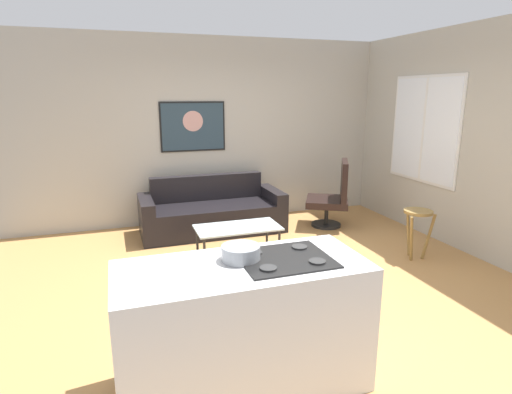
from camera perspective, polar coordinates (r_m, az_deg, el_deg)
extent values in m
cube|color=#B58149|center=(4.70, 2.35, -11.19)|extent=(6.40, 6.40, 0.04)
cube|color=#B2AC9E|center=(6.60, -5.13, 8.88)|extent=(6.40, 0.05, 2.80)
cube|color=#B1AB9C|center=(5.99, 25.76, 7.06)|extent=(0.05, 6.40, 2.80)
cube|color=black|center=(6.16, -5.90, -2.86)|extent=(1.69, 0.86, 0.41)
cube|color=black|center=(6.38, -6.69, 1.36)|extent=(1.68, 0.18, 0.37)
cube|color=black|center=(6.00, -14.60, -2.89)|extent=(0.19, 0.84, 0.57)
cube|color=black|center=(6.40, 2.22, -1.40)|extent=(0.19, 0.84, 0.57)
cube|color=silver|center=(5.05, -2.51, -4.16)|extent=(1.01, 0.52, 0.02)
cylinder|color=#232326|center=(4.82, -7.00, -7.77)|extent=(0.03, 0.03, 0.40)
cylinder|color=#232326|center=(5.07, 3.18, -6.61)|extent=(0.03, 0.03, 0.40)
cylinder|color=#232326|center=(5.22, -7.97, -6.08)|extent=(0.03, 0.03, 0.40)
cylinder|color=#232326|center=(5.45, 1.49, -5.10)|extent=(0.03, 0.03, 0.40)
cylinder|color=black|center=(6.52, 9.47, -3.71)|extent=(0.44, 0.44, 0.04)
cylinder|color=black|center=(6.46, 9.54, -2.06)|extent=(0.06, 0.06, 0.35)
cube|color=black|center=(6.42, 9.60, -0.64)|extent=(0.84, 0.85, 0.10)
cube|color=black|center=(6.35, 11.87, 2.24)|extent=(0.37, 0.59, 0.58)
cylinder|color=olive|center=(5.39, 21.17, -1.88)|extent=(0.34, 0.34, 0.03)
cylinder|color=olive|center=(5.58, 19.97, -4.53)|extent=(0.04, 0.14, 0.57)
cylinder|color=olive|center=(5.34, 20.34, -5.36)|extent=(0.13, 0.10, 0.57)
cylinder|color=olive|center=(5.50, 22.37, -5.01)|extent=(0.13, 0.10, 0.57)
cube|color=silver|center=(2.96, -1.77, -17.14)|extent=(1.65, 0.72, 0.89)
cube|color=black|center=(2.85, 3.94, -8.32)|extent=(0.60, 0.52, 0.01)
cylinder|color=#2D2D2D|center=(2.67, 1.68, -9.62)|extent=(0.11, 0.11, 0.01)
cylinder|color=#2D2D2D|center=(2.79, 8.32, -8.64)|extent=(0.11, 0.11, 0.01)
cylinder|color=#2D2D2D|center=(2.91, -0.24, -7.54)|extent=(0.11, 0.11, 0.01)
cylinder|color=#2D2D2D|center=(3.03, 5.92, -6.75)|extent=(0.11, 0.11, 0.01)
cylinder|color=#90959B|center=(2.83, -2.08, -8.43)|extent=(0.14, 0.14, 0.01)
cylinder|color=#90959B|center=(2.81, -2.09, -7.60)|extent=(0.26, 0.26, 0.10)
cube|color=black|center=(6.47, -8.56, 9.42)|extent=(0.98, 0.01, 0.74)
cube|color=#2B3E4A|center=(6.47, -8.55, 9.42)|extent=(0.93, 0.02, 0.69)
cylinder|color=#D0968B|center=(6.45, -8.56, 10.15)|extent=(0.30, 0.01, 0.30)
cube|color=silver|center=(6.40, 21.87, 8.49)|extent=(0.02, 1.35, 1.48)
cube|color=white|center=(6.39, 21.80, 8.49)|extent=(0.01, 1.27, 1.40)
cube|color=silver|center=(6.39, 21.77, 8.49)|extent=(0.01, 0.04, 1.40)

